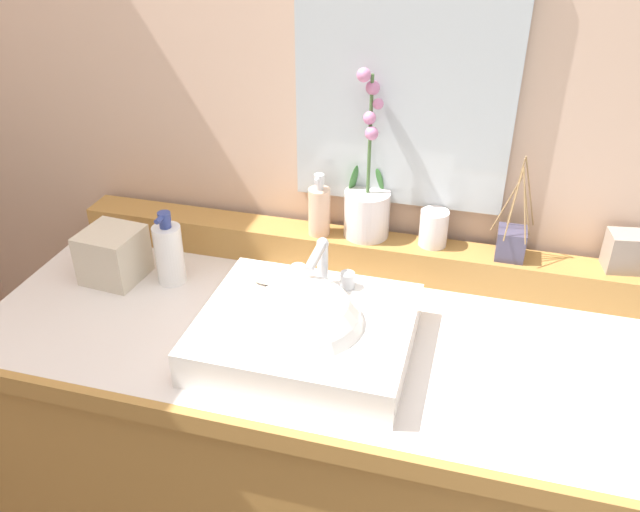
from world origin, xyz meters
TOP-DOWN VIEW (x-y plane):
  - wall_back at (0.00, 0.43)m, footprint 3.14×0.20m
  - vanity_cabinet at (0.00, -0.00)m, footprint 1.50×0.65m
  - back_ledge at (0.00, 0.26)m, footprint 1.42×0.09m
  - sink_basin at (-0.02, -0.09)m, footprint 0.43×0.37m
  - soap_bar at (-0.14, 0.02)m, footprint 0.07×0.04m
  - potted_plant at (0.02, 0.28)m, footprint 0.11×0.11m
  - soap_dispenser at (-0.09, 0.25)m, footprint 0.05×0.06m
  - tumbler_cup at (0.19, 0.27)m, footprint 0.07×0.07m
  - reed_diffuser at (0.36, 0.26)m, footprint 0.10×0.10m
  - trinket_box at (0.61, 0.27)m, footprint 0.09×0.08m
  - lotion_bottle at (-0.41, 0.08)m, footprint 0.07×0.07m
  - tissue_box at (-0.55, 0.06)m, footprint 0.14×0.14m
  - mirror at (0.09, 0.31)m, footprint 0.49×0.02m

SIDE VIEW (x-z plane):
  - vanity_cabinet at x=0.00m, z-range 0.00..0.87m
  - sink_basin at x=-0.02m, z-range 0.77..1.05m
  - back_ledge at x=0.00m, z-range 0.87..0.96m
  - tissue_box at x=-0.55m, z-range 0.87..1.00m
  - lotion_bottle at x=-0.41m, z-range 0.86..1.04m
  - soap_bar at x=-0.14m, z-range 0.95..0.97m
  - reed_diffuser at x=0.36m, z-range 0.87..1.12m
  - tumbler_cup at x=0.19m, z-range 0.96..1.04m
  - trinket_box at x=0.61m, z-range 0.96..1.05m
  - soap_dispenser at x=-0.09m, z-range 0.94..1.10m
  - potted_plant at x=0.02m, z-range 0.84..1.25m
  - wall_back at x=0.00m, z-range 0.00..2.51m
  - mirror at x=0.09m, z-range 1.04..1.63m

